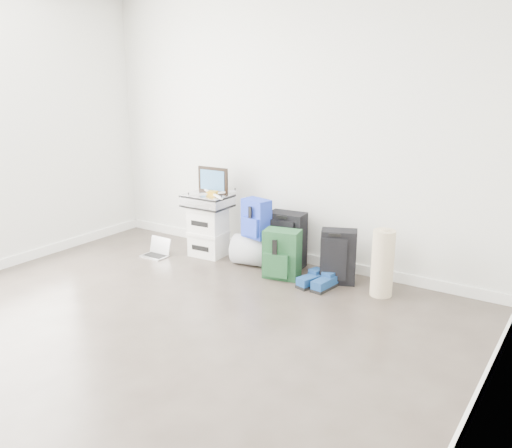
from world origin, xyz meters
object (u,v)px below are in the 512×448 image
Objects in this scene: boxes_stack at (208,231)px; laptop at (157,252)px; duffel_bag at (257,251)px; large_suitcase at (287,240)px; briefcase at (208,201)px; carry_on at (338,257)px.

boxes_stack is 0.60m from laptop.
duffel_bag is at bearing 17.77° from laptop.
boxes_stack is 1.98× the size of laptop.
large_suitcase is at bearing 6.49° from boxes_stack.
briefcase reaches higher than carry_on.
boxes_stack is 0.33m from briefcase.
carry_on is 1.99m from laptop.
boxes_stack is 0.62m from duffel_bag.
large_suitcase is at bearing 18.50° from duffel_bag.
carry_on reaches higher than laptop.
duffel_bag is at bearing 158.37° from carry_on.
laptop is (-0.45, -0.32, -0.22)m from boxes_stack.
duffel_bag is at bearing 1.29° from briefcase.
boxes_stack is at bearing 158.60° from carry_on.
duffel_bag is at bearing -1.98° from boxes_stack.
briefcase is 0.76m from duffel_bag.
briefcase is 0.94m from large_suitcase.
carry_on is (1.49, 0.04, -0.35)m from briefcase.
laptop is at bearing -145.12° from briefcase.
duffel_bag is 0.32m from large_suitcase.
large_suitcase reaches higher than carry_on.
carry_on is at bearing 10.52° from laptop.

